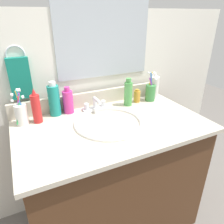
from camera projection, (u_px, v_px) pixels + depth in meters
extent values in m
plane|color=#66605B|center=(113.00, 218.00, 1.43)|extent=(6.00, 6.00, 0.00)
cube|color=#4C2D19|center=(113.00, 178.00, 1.28)|extent=(0.96, 0.55, 0.71)
cube|color=beige|center=(113.00, 126.00, 1.12)|extent=(1.00, 0.60, 0.02)
cube|color=beige|center=(93.00, 98.00, 1.33)|extent=(1.00, 0.02, 0.09)
cube|color=white|center=(91.00, 113.00, 1.43)|extent=(2.10, 0.04, 1.30)
cube|color=#B2BCC6|center=(104.00, 29.00, 1.23)|extent=(0.60, 0.01, 0.56)
torus|color=silver|center=(15.00, 55.00, 1.08)|extent=(0.10, 0.01, 0.10)
cube|color=#147260|center=(20.00, 78.00, 1.11)|extent=(0.11, 0.04, 0.22)
torus|color=white|center=(109.00, 122.00, 1.12)|extent=(0.38, 0.38, 0.02)
ellipsoid|color=white|center=(109.00, 130.00, 1.14)|extent=(0.32, 0.32, 0.11)
cylinder|color=#B2B5BA|center=(109.00, 135.00, 1.15)|extent=(0.04, 0.04, 0.01)
cube|color=silver|center=(95.00, 108.00, 1.28)|extent=(0.16, 0.05, 0.01)
cylinder|color=silver|center=(95.00, 103.00, 1.26)|extent=(0.02, 0.02, 0.06)
cylinder|color=silver|center=(97.00, 100.00, 1.22)|extent=(0.02, 0.09, 0.02)
cylinder|color=silver|center=(86.00, 106.00, 1.25)|extent=(0.03, 0.03, 0.04)
cylinder|color=silver|center=(103.00, 103.00, 1.29)|extent=(0.03, 0.03, 0.04)
cylinder|color=#D8338C|center=(68.00, 102.00, 1.21)|extent=(0.06, 0.06, 0.13)
cylinder|color=#D8338C|center=(67.00, 89.00, 1.18)|extent=(0.03, 0.03, 0.03)
cylinder|color=red|center=(36.00, 109.00, 1.10)|extent=(0.05, 0.05, 0.15)
cone|color=red|center=(34.00, 92.00, 1.06)|extent=(0.03, 0.03, 0.04)
cylinder|color=#4C9E4C|center=(128.00, 94.00, 1.31)|extent=(0.05, 0.05, 0.15)
cylinder|color=#4C9E4C|center=(129.00, 80.00, 1.27)|extent=(0.03, 0.03, 0.03)
cylinder|color=white|center=(155.00, 87.00, 1.45)|extent=(0.06, 0.06, 0.14)
cone|color=white|center=(156.00, 74.00, 1.41)|extent=(0.03, 0.03, 0.03)
cylinder|color=gold|center=(137.00, 96.00, 1.37)|extent=(0.04, 0.04, 0.08)
cylinder|color=gold|center=(137.00, 90.00, 1.36)|extent=(0.03, 0.03, 0.01)
cylinder|color=teal|center=(54.00, 101.00, 1.18)|extent=(0.06, 0.06, 0.17)
cylinder|color=white|center=(52.00, 84.00, 1.13)|extent=(0.04, 0.04, 0.03)
cylinder|color=white|center=(21.00, 115.00, 1.09)|extent=(0.06, 0.06, 0.11)
cylinder|color=green|center=(19.00, 110.00, 1.07)|extent=(0.05, 0.04, 0.15)
cube|color=white|center=(12.00, 101.00, 1.02)|extent=(0.01, 0.02, 0.01)
cylinder|color=orange|center=(20.00, 106.00, 1.08)|extent=(0.03, 0.05, 0.18)
cube|color=white|center=(19.00, 90.00, 1.07)|extent=(0.01, 0.02, 0.01)
cylinder|color=blue|center=(23.00, 109.00, 1.08)|extent=(0.03, 0.01, 0.15)
cube|color=white|center=(23.00, 97.00, 1.06)|extent=(0.01, 0.02, 0.01)
cylinder|color=#26B2B2|center=(20.00, 106.00, 1.08)|extent=(0.01, 0.06, 0.18)
cube|color=white|center=(17.00, 90.00, 1.06)|extent=(0.01, 0.02, 0.01)
cylinder|color=#D8333F|center=(20.00, 108.00, 1.08)|extent=(0.01, 0.04, 0.15)
cube|color=white|center=(17.00, 96.00, 1.07)|extent=(0.01, 0.02, 0.01)
cylinder|color=#B23FBF|center=(18.00, 108.00, 1.07)|extent=(0.04, 0.03, 0.17)
cube|color=white|center=(12.00, 95.00, 1.05)|extent=(0.01, 0.02, 0.01)
cylinder|color=#3F8C47|center=(150.00, 93.00, 1.39)|extent=(0.06, 0.06, 0.11)
cylinder|color=white|center=(150.00, 86.00, 1.38)|extent=(0.02, 0.04, 0.18)
cube|color=white|center=(150.00, 74.00, 1.37)|extent=(0.01, 0.02, 0.01)
cylinder|color=yellow|center=(150.00, 85.00, 1.38)|extent=(0.02, 0.04, 0.18)
cube|color=white|center=(149.00, 73.00, 1.35)|extent=(0.01, 0.02, 0.01)
cylinder|color=blue|center=(152.00, 85.00, 1.38)|extent=(0.06, 0.04, 0.18)
cube|color=white|center=(154.00, 73.00, 1.37)|extent=(0.01, 0.02, 0.01)
cylinder|color=#B23FBF|center=(152.00, 88.00, 1.38)|extent=(0.06, 0.01, 0.15)
cube|color=white|center=(156.00, 79.00, 1.36)|extent=(0.01, 0.02, 0.01)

